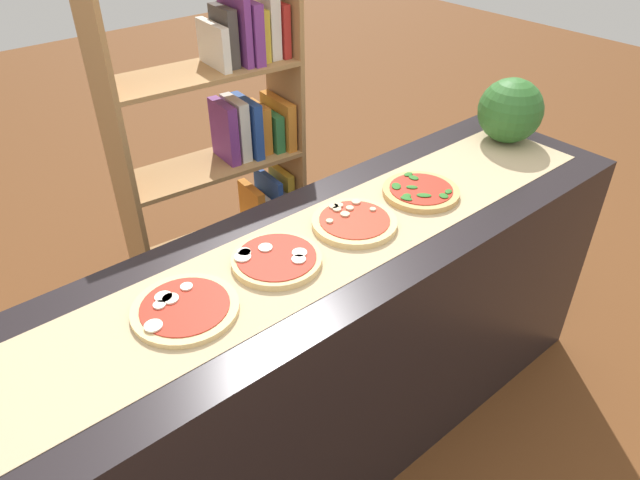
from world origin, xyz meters
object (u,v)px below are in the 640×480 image
watermelon (510,111)px  pizza_mushroom_2 (354,222)px  pizza_mozzarella_1 (276,259)px  pizza_spinach_3 (421,191)px  pizza_mozzarella_0 (185,308)px  bookshelf (234,153)px

watermelon → pizza_mushroom_2: bearing=-175.9°
pizza_mozzarella_1 → pizza_spinach_3: 0.61m
pizza_mozzarella_0 → pizza_spinach_3: size_ratio=1.07×
pizza_spinach_3 → bookshelf: bearing=103.4°
watermelon → pizza_mozzarella_0: bearing=-177.0°
pizza_mozzarella_0 → pizza_mozzarella_1: 0.30m
watermelon → bookshelf: bookshelf is taller
pizza_spinach_3 → watermelon: 0.60m
watermelon → bookshelf: 1.14m
pizza_mozzarella_0 → pizza_mozzarella_1: pizza_mozzarella_1 is taller
pizza_mozzarella_0 → pizza_spinach_3: (0.91, 0.01, 0.00)m
pizza_mozzarella_0 → pizza_spinach_3: bearing=0.4°
pizza_mushroom_2 → bookshelf: size_ratio=0.17×
pizza_spinach_3 → pizza_mushroom_2: bearing=178.6°
pizza_mushroom_2 → watermelon: watermelon is taller
bookshelf → pizza_mozzarella_1: bearing=-115.3°
pizza_mozzarella_1 → watermelon: watermelon is taller
pizza_mushroom_2 → pizza_mozzarella_0: bearing=-178.7°
pizza_spinach_3 → watermelon: watermelon is taller
pizza_mozzarella_0 → bookshelf: size_ratio=0.17×
pizza_mozzarella_1 → bookshelf: 0.95m
pizza_spinach_3 → watermelon: bearing=7.0°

